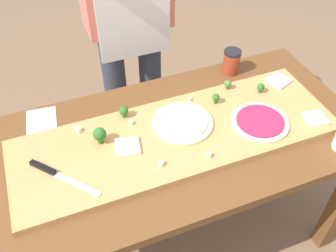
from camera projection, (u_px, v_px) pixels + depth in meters
name	position (u px, v px, depth m)	size (l,w,h in m)	color
ground_plane	(166.00, 236.00, 2.02)	(8.00, 8.00, 0.00)	brown
prep_table	(165.00, 157.00, 1.57)	(1.61, 0.76, 0.75)	brown
cutting_board	(177.00, 136.00, 1.49)	(1.28, 0.42, 0.02)	tan
chefs_knife	(55.00, 173.00, 1.34)	(0.21, 0.24, 0.02)	#B7BABF
pizza_whole_cheese_artichoke	(182.00, 122.00, 1.52)	(0.25, 0.25, 0.02)	beige
pizza_whole_beet_magenta	(260.00, 122.00, 1.52)	(0.23, 0.23, 0.02)	beige
pizza_slice_far_left	(316.00, 119.00, 1.54)	(0.08, 0.08, 0.01)	silver
pizza_slice_near_left	(279.00, 81.00, 1.72)	(0.09, 0.09, 0.01)	silver
pizza_slice_far_right	(128.00, 147.00, 1.43)	(0.09, 0.09, 0.01)	silver
broccoli_floret_front_left	(216.00, 98.00, 1.60)	(0.03, 0.03, 0.05)	#366618
broccoli_floret_back_mid	(124.00, 111.00, 1.53)	(0.04, 0.04, 0.05)	#366618
broccoli_floret_back_right	(261.00, 87.00, 1.65)	(0.03, 0.03, 0.04)	#366618
broccoli_floret_center_right	(228.00, 84.00, 1.66)	(0.03, 0.03, 0.04)	#487A23
broccoli_floret_front_right	(100.00, 135.00, 1.42)	(0.05, 0.05, 0.07)	#366618
cheese_crumble_a	(78.00, 130.00, 1.49)	(0.02, 0.02, 0.02)	white
cheese_crumble_b	(189.00, 99.00, 1.62)	(0.01, 0.01, 0.01)	silver
cheese_crumble_c	(131.00, 123.00, 1.52)	(0.01, 0.01, 0.01)	white
cheese_crumble_d	(161.00, 163.00, 1.37)	(0.02, 0.02, 0.02)	white
cheese_crumble_e	(209.00, 155.00, 1.40)	(0.02, 0.02, 0.02)	silver
sauce_jar	(231.00, 62.00, 1.77)	(0.08, 0.08, 0.12)	#99381E
recipe_note	(41.00, 121.00, 1.57)	(0.12, 0.16, 0.00)	white
cook_center	(127.00, 6.00, 1.75)	(0.54, 0.39, 1.67)	#333847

